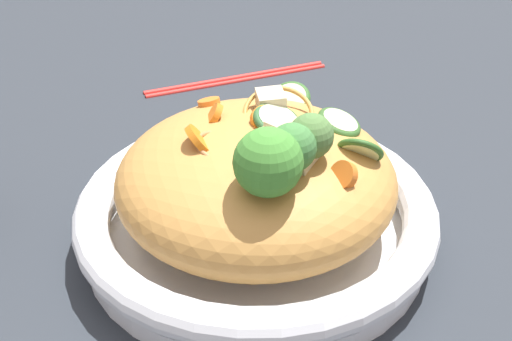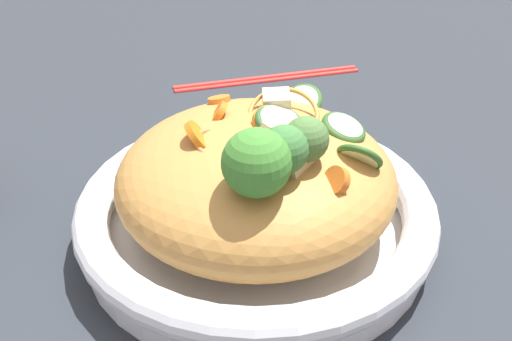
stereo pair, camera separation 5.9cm
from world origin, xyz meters
The scene contains 8 objects.
ground_plane centered at (0.00, 0.00, 0.00)m, with size 3.00×3.00×0.00m, color #272C33.
serving_bowl centered at (0.00, 0.00, 0.02)m, with size 0.31×0.31×0.05m.
noodle_heap centered at (0.00, 0.00, 0.06)m, with size 0.24×0.24×0.10m.
broccoli_florets centered at (0.02, 0.06, 0.12)m, with size 0.10×0.07×0.06m.
carrot_coins centered at (0.00, -0.01, 0.11)m, with size 0.09×0.18×0.03m.
zucchini_slices centered at (-0.06, 0.01, 0.10)m, with size 0.11×0.16×0.04m.
chicken_chunks centered at (-0.01, 0.03, 0.11)m, with size 0.08×0.11×0.03m.
chopsticks_pair centered at (-0.19, -0.26, 0.00)m, with size 0.23×0.09×0.01m.
Camera 1 is at (0.32, 0.38, 0.40)m, focal length 49.93 mm.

